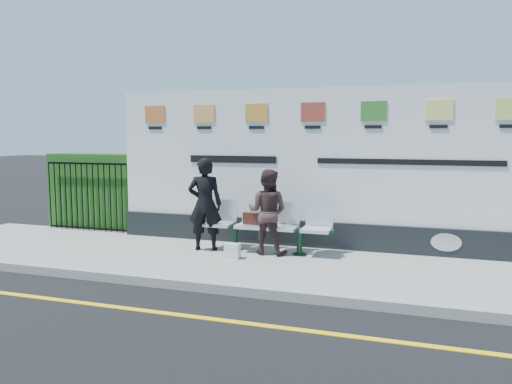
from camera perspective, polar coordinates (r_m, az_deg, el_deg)
ground at (r=6.35m, az=-5.62°, el=-14.22°), size 80.00×80.00×0.00m
pavement at (r=8.57m, az=1.21°, el=-8.25°), size 14.00×3.00×0.12m
kerb at (r=7.20m, az=-2.35°, el=-11.06°), size 14.00×0.18×0.14m
yellow_line at (r=6.35m, az=-5.62°, el=-14.18°), size 14.00×0.10×0.01m
billboard at (r=9.50m, az=6.51°, el=1.51°), size 8.00×0.30×3.00m
hedge at (r=12.04m, az=-17.40°, el=0.16°), size 2.35×0.70×1.70m
railing at (r=11.69m, az=-18.67°, el=-0.47°), size 2.05×0.06×1.54m
bench at (r=9.10m, az=1.24°, el=-5.36°), size 2.33×0.62×0.50m
woman_left at (r=9.25m, az=-5.86°, el=-1.38°), size 0.72×0.57×1.71m
woman_right at (r=8.90m, az=1.32°, el=-2.27°), size 0.76×0.60×1.53m
handbag_brown at (r=9.13m, az=-0.59°, el=-3.04°), size 0.28×0.14×0.22m
carrier_bag_white at (r=8.69m, az=-2.71°, el=-6.74°), size 0.26×0.16×0.26m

